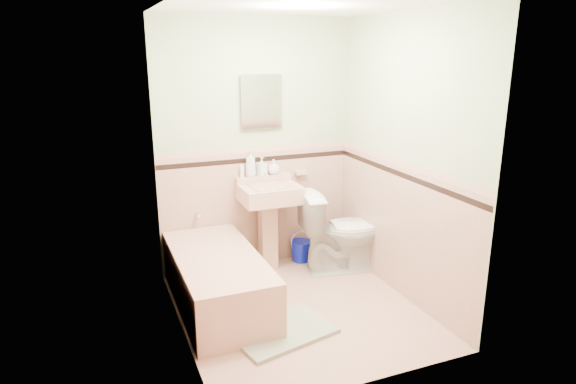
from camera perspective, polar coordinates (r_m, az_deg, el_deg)
name	(u,v)px	position (r m, az deg, el deg)	size (l,w,h in m)	color
floor	(299,309)	(4.53, 1.22, -13.09)	(2.20, 2.20, 0.00)	tan
ceiling	(301,5)	(3.98, 1.44, 20.31)	(2.20, 2.20, 0.00)	white
wall_back	(256,147)	(5.08, -3.61, 5.14)	(2.50, 2.50, 0.00)	#F9E8CB
wall_front	(371,208)	(3.13, 9.31, -1.83)	(2.50, 2.50, 0.00)	#F9E8CB
wall_left	(175,182)	(3.80, -12.67, 1.14)	(2.50, 2.50, 0.00)	#F9E8CB
wall_right	(404,160)	(4.55, 12.98, 3.52)	(2.50, 2.50, 0.00)	#F9E8CB
wainscot_back	(258,209)	(5.23, -3.45, -1.90)	(2.00, 2.00, 0.00)	#D1A08C
wainscot_front	(365,303)	(3.39, 8.70, -12.30)	(2.00, 2.00, 0.00)	#D1A08C
wainscot_left	(181,263)	(4.01, -11.94, -7.86)	(2.20, 2.20, 0.00)	#D1A08C
wainscot_right	(399,230)	(4.72, 12.37, -4.21)	(2.20, 2.20, 0.00)	#D1A08C
accent_back	(257,160)	(5.09, -3.52, 3.67)	(2.00, 2.00, 0.00)	black
accent_front	(368,227)	(3.19, 9.04, -3.97)	(2.00, 2.00, 0.00)	black
accent_left	(178,198)	(3.84, -12.29, -0.71)	(2.20, 2.20, 0.00)	black
accent_right	(401,175)	(4.57, 12.69, 1.91)	(2.20, 2.20, 0.00)	black
cap_back	(257,150)	(5.07, -3.54, 4.77)	(2.00, 2.00, 0.00)	tan
cap_front	(369,212)	(3.15, 9.11, -2.26)	(2.00, 2.00, 0.00)	tan
cap_left	(177,185)	(3.81, -12.37, 0.73)	(2.20, 2.20, 0.00)	tan
cap_right	(402,164)	(4.55, 12.77, 3.13)	(2.20, 2.20, 0.00)	tan
bathtub	(218,282)	(4.53, -7.92, -10.05)	(0.70, 1.50, 0.45)	tan
tub_faucet	(198,214)	(5.03, -10.13, -2.49)	(0.04, 0.04, 0.12)	silver
sink	(270,229)	(5.09, -2.06, -4.16)	(0.57, 0.48, 0.90)	tan
sink_faucet	(265,177)	(5.07, -2.66, 1.65)	(0.02, 0.02, 0.10)	silver
medicine_cabinet	(261,101)	(5.01, -3.04, 10.19)	(0.40, 0.04, 0.50)	white
soap_dish	(301,172)	(5.27, 1.44, 2.22)	(0.12, 0.07, 0.04)	tan
soap_bottle_left	(251,163)	(5.03, -4.25, 3.23)	(0.10, 0.10, 0.27)	#B2B2B2
soap_bottle_mid	(262,166)	(5.08, -2.99, 2.91)	(0.08, 0.09, 0.19)	#B2B2B2
soap_bottle_right	(274,167)	(5.12, -1.64, 2.85)	(0.12, 0.12, 0.15)	#B2B2B2
tube	(242,171)	(5.02, -5.22, 2.33)	(0.04, 0.04, 0.12)	white
toilet	(342,231)	(5.14, 6.07, -4.39)	(0.47, 0.82, 0.84)	white
bucket	(301,251)	(5.43, 1.47, -6.66)	(0.22, 0.22, 0.22)	#0B18BC
bath_mat	(282,331)	(4.18, -0.69, -15.46)	(0.78, 0.52, 0.03)	gray
shoe	(276,319)	(4.25, -1.34, -14.18)	(0.15, 0.07, 0.06)	#BF1E59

